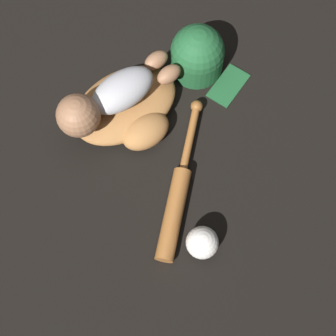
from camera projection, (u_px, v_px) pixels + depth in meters
name	position (u px, v px, depth m)	size (l,w,h in m)	color
ground_plane	(126.00, 106.00, 1.29)	(6.00, 6.00, 0.00)	black
baseball_glove	(128.00, 109.00, 1.25)	(0.31, 0.26, 0.07)	#A8703D
baby_figure	(107.00, 99.00, 1.17)	(0.35, 0.11, 0.11)	#B2B2B7
baseball_bat	(177.00, 197.00, 1.18)	(0.36, 0.30, 0.05)	#9E602D
baseball	(202.00, 243.00, 1.12)	(0.08, 0.08, 0.08)	white
baseball_cap	(198.00, 55.00, 1.28)	(0.18, 0.23, 0.15)	#1E562D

